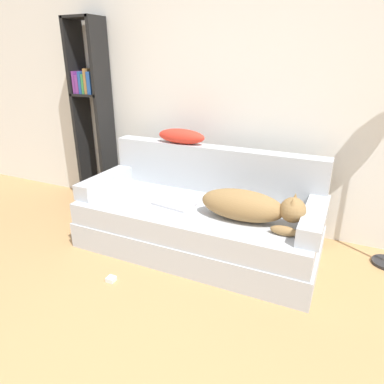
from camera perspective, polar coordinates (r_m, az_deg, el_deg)
The scene contains 10 objects.
wall_back at distance 3.15m, azimuth 7.11°, elevation 18.40°, with size 8.13×0.06×2.70m.
couch at distance 2.86m, azimuth 0.82°, elevation -5.94°, with size 1.95×0.87×0.40m.
couch_backrest at distance 3.01m, azimuth 3.71°, elevation 3.82°, with size 1.91×0.15×0.40m.
couch_arm_left at distance 3.19m, azimuth -14.10°, elevation 1.66°, with size 0.15×0.68×0.13m.
couch_arm_right at distance 2.54m, azimuth 19.69°, elevation -4.24°, with size 0.15×0.68×0.13m.
dog at distance 2.50m, azimuth 9.58°, elevation -2.34°, with size 0.76×0.27×0.25m.
laptop at distance 2.78m, azimuth -3.02°, elevation -1.99°, with size 0.35×0.23×0.02m.
throw_pillow at distance 3.06m, azimuth -1.80°, elevation 9.28°, with size 0.44×0.15×0.13m.
bookshelf at distance 3.76m, azimuth -16.37°, elevation 13.52°, with size 0.34×0.26×1.88m.
power_adapter at distance 2.62m, azimuth -13.32°, elevation -13.94°, with size 0.06×0.06×0.03m.
Camera 1 is at (0.99, -0.65, 1.52)m, focal length 32.00 mm.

